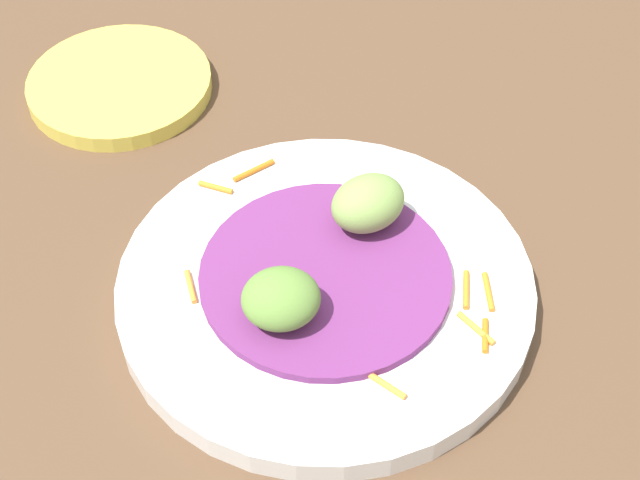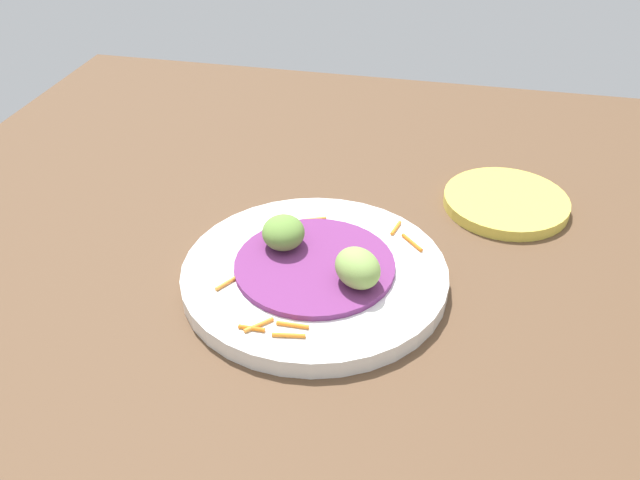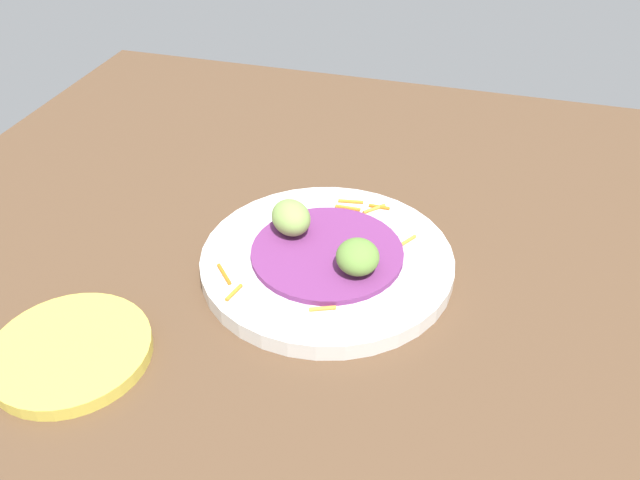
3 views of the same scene
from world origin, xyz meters
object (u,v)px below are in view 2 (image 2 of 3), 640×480
Objects in this scene: main_plate at (319,275)px; side_plate_small at (506,202)px; guac_scoop_center at (283,232)px; guac_scoop_left at (358,268)px.

side_plate_small is (19.06, 19.38, -0.25)cm from main_plate.
main_plate is at bearing -27.77° from guac_scoop_center.
guac_scoop_center is (-4.34, 2.29, 3.25)cm from main_plate.
guac_scoop_left is at bearing -27.77° from main_plate.
side_plate_small is (23.40, 17.09, -3.49)cm from guac_scoop_center.
guac_scoop_center is 29.19cm from side_plate_small.
guac_scoop_center is (-8.69, 4.57, -0.16)cm from guac_scoop_left.
guac_scoop_center is at bearing -143.85° from side_plate_small.
side_plate_small is at bearing 45.48° from main_plate.
main_plate reaches higher than side_plate_small.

